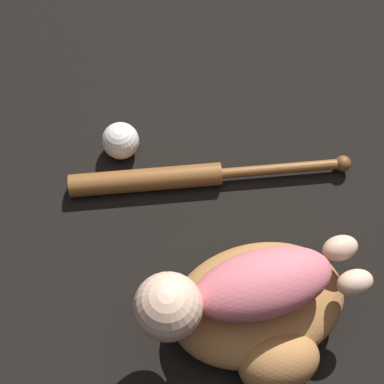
% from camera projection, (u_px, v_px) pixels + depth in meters
% --- Properties ---
extents(ground_plane, '(6.00, 6.00, 0.00)m').
position_uv_depth(ground_plane, '(227.00, 289.00, 1.16)').
color(ground_plane, black).
extents(baseball_glove, '(0.33, 0.28, 0.11)m').
position_uv_depth(baseball_glove, '(261.00, 313.00, 1.08)').
color(baseball_glove, '#A8703D').
rests_on(baseball_glove, ground).
extents(baby_figure, '(0.39, 0.14, 0.11)m').
position_uv_depth(baby_figure, '(237.00, 290.00, 1.00)').
color(baby_figure, '#D16670').
rests_on(baby_figure, baseball_glove).
extents(baseball_bat, '(0.55, 0.08, 0.04)m').
position_uv_depth(baseball_bat, '(174.00, 178.00, 1.25)').
color(baseball_bat, brown).
rests_on(baseball_bat, ground).
extents(baseball, '(0.07, 0.07, 0.07)m').
position_uv_depth(baseball, '(120.00, 141.00, 1.27)').
color(baseball, white).
rests_on(baseball, ground).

